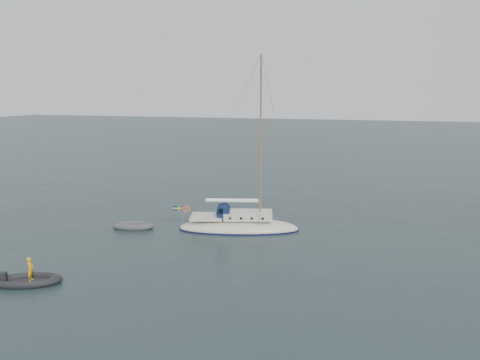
% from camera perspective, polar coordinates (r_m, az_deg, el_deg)
% --- Properties ---
extents(ground, '(300.00, 300.00, 0.00)m').
position_cam_1_polar(ground, '(32.67, 2.57, -6.70)').
color(ground, black).
rests_on(ground, ground).
extents(sailboat, '(9.00, 2.70, 12.81)m').
position_cam_1_polar(sailboat, '(33.49, -0.15, -4.54)').
color(sailboat, beige).
rests_on(sailboat, ground).
extents(dinghy, '(3.03, 1.37, 0.43)m').
position_cam_1_polar(dinghy, '(35.01, -12.87, -5.46)').
color(dinghy, '#4F5054').
rests_on(dinghy, ground).
extents(rib, '(3.48, 1.58, 1.44)m').
position_cam_1_polar(rib, '(26.91, -24.50, -11.01)').
color(rib, black).
rests_on(rib, ground).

